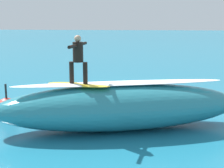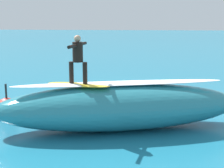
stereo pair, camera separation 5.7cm
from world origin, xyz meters
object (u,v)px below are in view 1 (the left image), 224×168
at_px(surfer_paddling, 136,97).
at_px(buoy_marker, 7,108).
at_px(surfboard_paddling, 137,102).
at_px(surfboard_riding, 79,85).
at_px(surfer_riding, 78,56).

relative_size(surfer_paddling, buoy_marker, 1.37).
xyz_separation_m(surfboard_paddling, surfer_paddling, (0.03, -0.13, 0.16)).
bearing_deg(surfboard_riding, surfboard_paddling, -105.79).
bearing_deg(surfboard_paddling, surfboard_riding, -39.46).
bearing_deg(surfboard_paddling, buoy_marker, -74.91).
bearing_deg(buoy_marker, surfer_paddling, -151.20).
bearing_deg(surfboard_riding, buoy_marker, -11.54).
bearing_deg(surfer_riding, surfer_paddling, -104.64).
bearing_deg(surfer_riding, buoy_marker, -11.54).
distance_m(surfboard_paddling, surfer_paddling, 0.21).
distance_m(surfer_paddling, buoy_marker, 5.29).
height_order(surfboard_paddling, buoy_marker, buoy_marker).
bearing_deg(surfer_paddling, surfer_riding, -38.32).
bearing_deg(surfer_paddling, surfboard_riding, -38.32).
distance_m(surfboard_riding, surfboard_paddling, 4.32).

